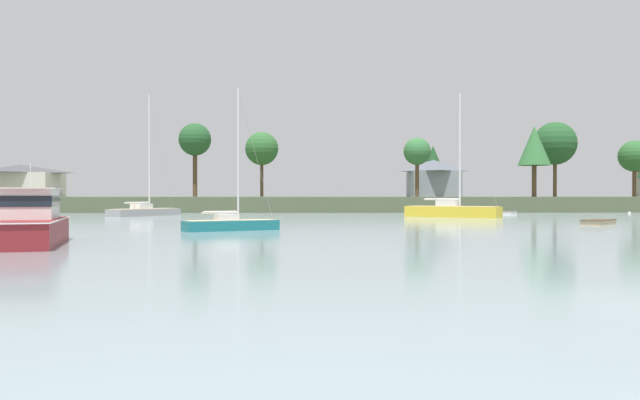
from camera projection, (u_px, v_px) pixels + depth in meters
name	position (u px, v px, depth m)	size (l,w,h in m)	color
far_shore_bank	(345.00, 202.00, 113.86)	(220.69, 59.16, 2.07)	#4C563D
sailboat_grey	(144.00, 213.00, 71.71)	(6.89, 8.80, 14.13)	gray
sailboat_yellow	(452.00, 214.00, 67.48)	(9.59, 7.44, 13.73)	gold
cruiser_maroon	(31.00, 230.00, 30.51)	(4.92, 9.80, 4.77)	maroon
sailboat_teal	(231.00, 227.00, 41.73)	(6.26, 4.24, 9.72)	#196B70
dinghy_white	(501.00, 213.00, 76.79)	(3.45, 3.51, 0.66)	white
dinghy_sand	(598.00, 223.00, 49.41)	(3.79, 3.88, 0.59)	tan
mooring_buoy_white	(629.00, 213.00, 79.48)	(0.39, 0.39, 0.44)	white
shore_tree_center_right	(534.00, 146.00, 97.96)	(4.92, 4.92, 10.80)	brown
shore_tree_far_right	(195.00, 140.00, 101.82)	(5.12, 5.12, 11.63)	brown
shore_tree_far_left	(555.00, 144.00, 106.28)	(7.06, 7.06, 12.33)	brown
shore_tree_center	(262.00, 149.00, 113.35)	(5.84, 5.84, 11.38)	brown
shore_tree_inland_b	(417.00, 152.00, 99.25)	(4.20, 4.20, 9.10)	brown
shore_tree_inland_a	(433.00, 162.00, 110.49)	(4.46, 4.46, 8.74)	brown
shore_tree_center_left	(634.00, 156.00, 111.73)	(5.40, 5.40, 9.75)	brown
cottage_near_water	(20.00, 180.00, 103.28)	(12.36, 9.59, 5.18)	silver
cottage_eastern	(434.00, 178.00, 107.90)	(8.57, 8.20, 6.17)	gray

